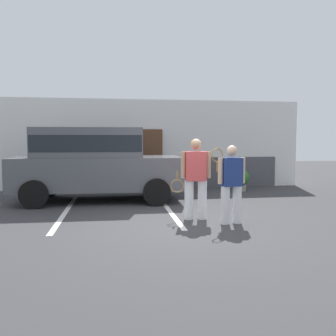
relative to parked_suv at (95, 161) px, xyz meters
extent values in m
plane|color=#38383A|center=(1.90, -2.96, -1.15)|extent=(40.00, 40.00, 0.00)
cube|color=silver|center=(-0.62, -1.46, -1.14)|extent=(0.12, 4.40, 0.01)
cube|color=silver|center=(1.86, -1.46, -1.14)|extent=(0.12, 4.40, 0.01)
cube|color=white|center=(1.90, 2.54, 0.43)|extent=(10.88, 0.30, 3.15)
cube|color=#4C4C51|center=(1.90, 2.34, -0.60)|extent=(9.14, 0.10, 1.10)
cube|color=brown|center=(1.78, 2.32, -0.10)|extent=(0.90, 0.06, 2.10)
cube|color=#4C4F54|center=(0.11, 0.00, -0.35)|extent=(4.64, 2.00, 0.90)
cube|color=#4C4F54|center=(-0.14, 0.00, 0.50)|extent=(2.94, 1.83, 0.80)
cube|color=black|center=(-0.14, 0.00, 0.48)|extent=(2.88, 1.84, 0.44)
cylinder|color=black|center=(1.68, 0.91, -0.79)|extent=(0.73, 0.28, 0.72)
cylinder|color=black|center=(1.64, -0.99, -0.79)|extent=(0.73, 0.28, 0.72)
cylinder|color=black|center=(-1.42, 0.98, -0.79)|extent=(0.73, 0.28, 0.72)
cylinder|color=black|center=(-1.46, -0.92, -0.79)|extent=(0.73, 0.28, 0.72)
cylinder|color=white|center=(2.43, -2.73, -0.72)|extent=(0.20, 0.20, 0.85)
cylinder|color=white|center=(2.14, -2.69, -0.72)|extent=(0.20, 0.20, 0.85)
cube|color=#E04C4C|center=(2.28, -2.71, 0.02)|extent=(0.47, 0.33, 0.63)
sphere|color=tan|center=(2.28, -2.71, 0.48)|extent=(0.23, 0.23, 0.23)
cylinder|color=tan|center=(2.55, -2.75, 0.04)|extent=(0.11, 0.11, 0.58)
cylinder|color=tan|center=(2.02, -2.67, 0.04)|extent=(0.11, 0.11, 0.58)
torus|color=olive|center=(1.90, -2.61, -0.43)|extent=(0.37, 0.07, 0.37)
cylinder|color=olive|center=(1.90, -2.61, -0.19)|extent=(0.03, 0.03, 0.20)
cylinder|color=white|center=(3.05, -3.20, -0.75)|extent=(0.18, 0.18, 0.78)
cylinder|color=white|center=(2.79, -3.23, -0.75)|extent=(0.18, 0.18, 0.78)
cube|color=navy|center=(2.92, -3.22, -0.07)|extent=(0.43, 0.30, 0.58)
sphere|color=beige|center=(2.92, -3.22, 0.36)|extent=(0.22, 0.22, 0.22)
cylinder|color=beige|center=(3.16, -3.18, -0.05)|extent=(0.10, 0.10, 0.53)
cylinder|color=beige|center=(2.67, -3.25, -0.05)|extent=(0.10, 0.10, 0.53)
torus|color=olive|center=(2.61, -3.20, 0.27)|extent=(0.28, 0.14, 0.29)
cylinder|color=olive|center=(2.61, -3.20, 0.03)|extent=(0.03, 0.03, 0.20)
cylinder|color=gray|center=(4.78, 1.29, -1.04)|extent=(0.36, 0.36, 0.22)
sphere|color=#2D6B28|center=(4.78, 1.29, -0.69)|extent=(0.55, 0.55, 0.55)
camera|label=1|loc=(0.57, -10.15, 0.57)|focal=37.92mm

